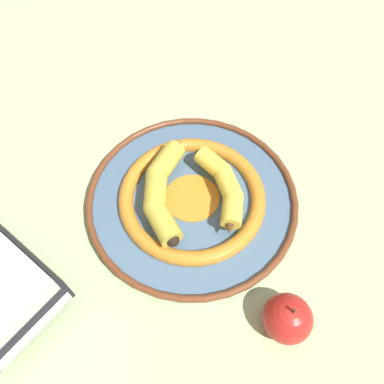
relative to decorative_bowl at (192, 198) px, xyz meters
The scene contains 5 objects.
ground_plane 0.04m from the decorative_bowl, 151.48° to the left, with size 2.80×2.80×0.00m, color #B2C693.
decorative_bowl is the anchor object (origin of this frame).
banana_a 0.06m from the decorative_bowl, 13.61° to the right, with size 0.11×0.21×0.04m.
banana_b 0.07m from the decorative_bowl, 164.36° to the left, with size 0.06×0.18×0.03m.
apple 0.25m from the decorative_bowl, 105.16° to the left, with size 0.07×0.07×0.08m.
Camera 1 is at (0.14, 0.31, 0.58)m, focal length 35.00 mm.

